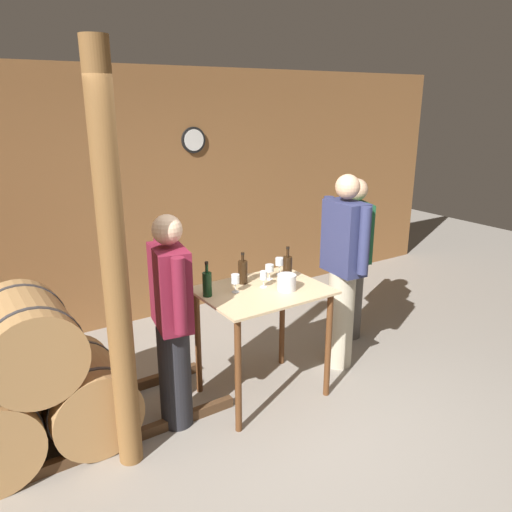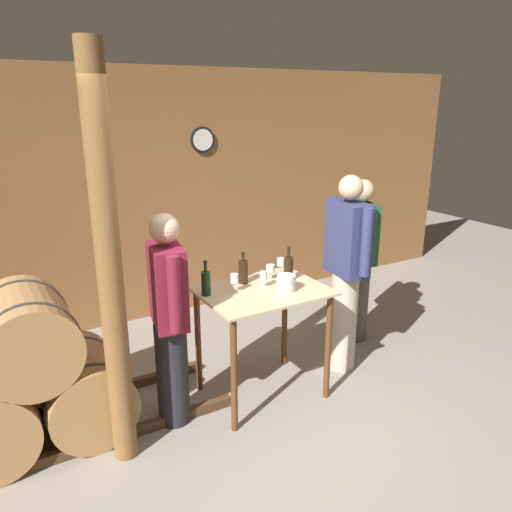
{
  "view_description": "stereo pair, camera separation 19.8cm",
  "coord_description": "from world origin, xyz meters",
  "px_view_note": "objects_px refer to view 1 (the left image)",
  "views": [
    {
      "loc": [
        -2.01,
        -2.32,
        2.37
      ],
      "look_at": [
        0.06,
        0.81,
        1.19
      ],
      "focal_mm": 35.0,
      "sensor_mm": 36.0,
      "label": 1
    },
    {
      "loc": [
        -1.84,
        -2.42,
        2.37
      ],
      "look_at": [
        0.06,
        0.81,
        1.19
      ],
      "focal_mm": 35.0,
      "sensor_mm": 36.0,
      "label": 2
    }
  ],
  "objects_px": {
    "wine_bottle_far_left": "(207,283)",
    "wine_glass_near_center": "(264,276)",
    "wine_bottle_left": "(243,271)",
    "person_visitor_bearded": "(353,256)",
    "wine_glass_near_left": "(235,280)",
    "wine_glass_near_right": "(269,269)",
    "wine_bottle_center": "(287,267)",
    "person_host": "(343,269)",
    "wooden_post": "(115,274)",
    "wine_glass_far_side": "(279,262)",
    "person_visitor_with_scarf": "(172,320)",
    "ice_bucket": "(287,282)"
  },
  "relations": [
    {
      "from": "wine_glass_near_center",
      "to": "person_visitor_bearded",
      "type": "height_order",
      "value": "person_visitor_bearded"
    },
    {
      "from": "wine_glass_far_side",
      "to": "person_visitor_with_scarf",
      "type": "bearing_deg",
      "value": -170.27
    },
    {
      "from": "person_visitor_with_scarf",
      "to": "wine_glass_near_left",
      "type": "bearing_deg",
      "value": 4.58
    },
    {
      "from": "person_visitor_with_scarf",
      "to": "person_visitor_bearded",
      "type": "xyz_separation_m",
      "value": [
        2.12,
        0.36,
        0.01
      ]
    },
    {
      "from": "wine_glass_far_side",
      "to": "person_visitor_bearded",
      "type": "relative_size",
      "value": 0.09
    },
    {
      "from": "person_visitor_with_scarf",
      "to": "person_visitor_bearded",
      "type": "height_order",
      "value": "person_visitor_bearded"
    },
    {
      "from": "wooden_post",
      "to": "person_host",
      "type": "relative_size",
      "value": 1.52
    },
    {
      "from": "wooden_post",
      "to": "wine_glass_near_right",
      "type": "height_order",
      "value": "wooden_post"
    },
    {
      "from": "wine_glass_near_left",
      "to": "wine_glass_far_side",
      "type": "distance_m",
      "value": 0.54
    },
    {
      "from": "wine_bottle_center",
      "to": "person_visitor_bearded",
      "type": "bearing_deg",
      "value": 16.43
    },
    {
      "from": "wine_glass_far_side",
      "to": "person_visitor_with_scarf",
      "type": "height_order",
      "value": "person_visitor_with_scarf"
    },
    {
      "from": "wine_glass_near_right",
      "to": "person_visitor_bearded",
      "type": "relative_size",
      "value": 0.08
    },
    {
      "from": "wooden_post",
      "to": "wine_bottle_center",
      "type": "height_order",
      "value": "wooden_post"
    },
    {
      "from": "wine_glass_near_left",
      "to": "wine_glass_near_right",
      "type": "relative_size",
      "value": 1.14
    },
    {
      "from": "wine_glass_far_side",
      "to": "person_visitor_bearded",
      "type": "height_order",
      "value": "person_visitor_bearded"
    },
    {
      "from": "ice_bucket",
      "to": "person_visitor_bearded",
      "type": "height_order",
      "value": "person_visitor_bearded"
    },
    {
      "from": "wine_bottle_far_left",
      "to": "wine_bottle_center",
      "type": "bearing_deg",
      "value": -3.35
    },
    {
      "from": "wine_bottle_far_left",
      "to": "ice_bucket",
      "type": "height_order",
      "value": "wine_bottle_far_left"
    },
    {
      "from": "wine_bottle_left",
      "to": "person_host",
      "type": "relative_size",
      "value": 0.15
    },
    {
      "from": "wine_bottle_left",
      "to": "wine_bottle_center",
      "type": "xyz_separation_m",
      "value": [
        0.35,
        -0.13,
        0.01
      ]
    },
    {
      "from": "person_visitor_with_scarf",
      "to": "person_visitor_bearded",
      "type": "distance_m",
      "value": 2.15
    },
    {
      "from": "ice_bucket",
      "to": "person_visitor_with_scarf",
      "type": "bearing_deg",
      "value": 171.58
    },
    {
      "from": "wine_bottle_far_left",
      "to": "wine_glass_near_left",
      "type": "bearing_deg",
      "value": -12.97
    },
    {
      "from": "wine_bottle_far_left",
      "to": "wine_glass_far_side",
      "type": "bearing_deg",
      "value": 6.95
    },
    {
      "from": "wine_glass_far_side",
      "to": "ice_bucket",
      "type": "bearing_deg",
      "value": -116.86
    },
    {
      "from": "wine_bottle_far_left",
      "to": "wine_glass_near_center",
      "type": "relative_size",
      "value": 2.06
    },
    {
      "from": "wine_bottle_center",
      "to": "person_host",
      "type": "bearing_deg",
      "value": -6.93
    },
    {
      "from": "wine_bottle_far_left",
      "to": "person_host",
      "type": "relative_size",
      "value": 0.16
    },
    {
      "from": "wine_bottle_left",
      "to": "wine_bottle_far_left",
      "type": "bearing_deg",
      "value": -167.06
    },
    {
      "from": "wooden_post",
      "to": "wine_bottle_far_left",
      "type": "bearing_deg",
      "value": 20.4
    },
    {
      "from": "person_host",
      "to": "person_visitor_bearded",
      "type": "distance_m",
      "value": 0.62
    },
    {
      "from": "wine_glass_near_center",
      "to": "wine_glass_near_left",
      "type": "bearing_deg",
      "value": 173.57
    },
    {
      "from": "wine_bottle_left",
      "to": "wine_glass_near_center",
      "type": "relative_size",
      "value": 1.97
    },
    {
      "from": "person_host",
      "to": "wine_bottle_far_left",
      "type": "bearing_deg",
      "value": 175.08
    },
    {
      "from": "wine_bottle_center",
      "to": "person_host",
      "type": "relative_size",
      "value": 0.16
    },
    {
      "from": "wine_bottle_left",
      "to": "person_visitor_bearded",
      "type": "height_order",
      "value": "person_visitor_bearded"
    },
    {
      "from": "wooden_post",
      "to": "ice_bucket",
      "type": "bearing_deg",
      "value": 2.46
    },
    {
      "from": "wine_glass_near_center",
      "to": "person_visitor_bearded",
      "type": "relative_size",
      "value": 0.08
    },
    {
      "from": "wooden_post",
      "to": "person_visitor_bearded",
      "type": "height_order",
      "value": "wooden_post"
    },
    {
      "from": "wooden_post",
      "to": "person_visitor_bearded",
      "type": "relative_size",
      "value": 1.64
    },
    {
      "from": "wine_bottle_far_left",
      "to": "person_visitor_bearded",
      "type": "relative_size",
      "value": 0.17
    },
    {
      "from": "wine_glass_near_left",
      "to": "wine_bottle_far_left",
      "type": "bearing_deg",
      "value": 167.03
    },
    {
      "from": "person_host",
      "to": "person_visitor_with_scarf",
      "type": "bearing_deg",
      "value": 179.44
    },
    {
      "from": "wine_glass_far_side",
      "to": "wooden_post",
      "type": "bearing_deg",
      "value": -165.96
    },
    {
      "from": "ice_bucket",
      "to": "wine_bottle_center",
      "type": "bearing_deg",
      "value": 51.79
    },
    {
      "from": "wine_glass_near_center",
      "to": "wine_bottle_far_left",
      "type": "bearing_deg",
      "value": 170.46
    },
    {
      "from": "wooden_post",
      "to": "person_host",
      "type": "bearing_deg",
      "value": 4.93
    },
    {
      "from": "wine_glass_near_left",
      "to": "wine_glass_far_side",
      "type": "xyz_separation_m",
      "value": [
        0.52,
        0.14,
        0.01
      ]
    },
    {
      "from": "wine_bottle_center",
      "to": "ice_bucket",
      "type": "height_order",
      "value": "wine_bottle_center"
    },
    {
      "from": "wooden_post",
      "to": "person_host",
      "type": "distance_m",
      "value": 2.12
    }
  ]
}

